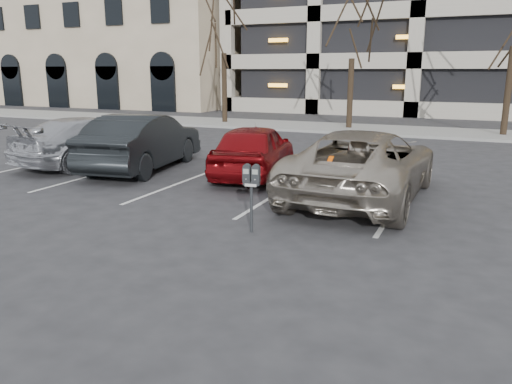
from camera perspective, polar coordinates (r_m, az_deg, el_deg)
ground at (r=9.76m, az=5.69°, el=-3.68°), size 140.00×140.00×0.00m
sidewalk at (r=25.19m, az=17.23°, el=6.63°), size 80.00×4.00×0.12m
stall_lines at (r=12.30m, az=2.85°, el=0.06°), size 16.90×5.20×0.00m
office_building at (r=49.77m, az=-15.49°, el=18.55°), size 26.00×16.20×15.00m
tree_a at (r=28.18m, az=-3.77°, el=20.27°), size 3.73×3.73×8.47m
tree_b at (r=25.68m, az=11.11°, el=19.45°), size 3.39×3.39×7.72m
parking_meter at (r=9.00m, az=-0.53°, el=1.21°), size 0.33×0.16×1.25m
suv_silver at (r=11.78m, az=12.14°, el=3.11°), size 2.81×5.82×1.61m
car_red at (r=14.02m, az=-0.20°, el=4.85°), size 2.54×4.62×1.49m
car_dark at (r=15.34m, az=-12.82°, el=5.60°), size 2.54×5.25×1.66m
car_silver at (r=16.67m, az=-18.15°, el=5.61°), size 3.00×5.46×1.50m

